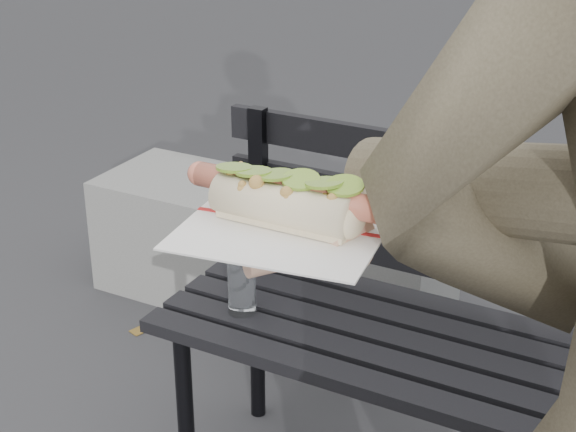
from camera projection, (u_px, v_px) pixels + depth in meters
name	position (u px, v px, depth m)	size (l,w,h in m)	color
park_bench	(497.00, 327.00, 1.88)	(1.50, 0.44, 0.88)	black
concrete_block	(269.00, 251.00, 2.93)	(1.20, 0.40, 0.40)	slate
held_hotdog	(507.00, 203.00, 0.79)	(0.63, 0.30, 0.20)	#453E2E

